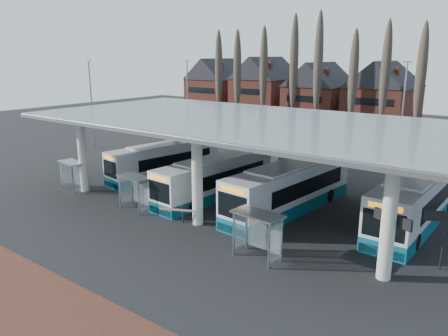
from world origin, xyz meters
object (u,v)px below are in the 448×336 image
Objects in this scene: shelter_2 at (259,225)px; shelter_1 at (136,185)px; bus_0 at (165,161)px; bus_1 at (216,178)px; shelter_0 at (73,169)px; bus_2 at (290,188)px; bus_3 at (416,201)px.

shelter_1 is at bearing 178.66° from shelter_2.
bus_0 is 0.98× the size of bus_1.
shelter_1 is (-2.80, -5.63, 0.30)m from bus_1.
bus_1 reaches higher than shelter_0.
bus_0 reaches higher than shelter_0.
bus_0 is 0.90× the size of bus_2.
bus_0 is 4.07× the size of shelter_1.
shelter_0 is (-24.38, -8.65, 0.07)m from bus_3.
shelter_2 is at bearing -35.45° from bus_1.
bus_0 is 21.18m from bus_3.
bus_2 is 4.66× the size of shelter_0.
bus_3 reaches higher than shelter_2.
bus_0 is 13.37m from bus_2.
shelter_1 is at bearing -112.02° from bus_1.
shelter_1 is (-8.87, -6.35, 0.17)m from bus_2.
shelter_1 is at bearing 8.11° from shelter_0.
shelter_2 is (2.30, -7.70, 0.27)m from bus_2.
shelter_2 is (11.16, -1.35, 0.11)m from shelter_1.
shelter_1 is (-16.68, -8.81, 0.16)m from bus_3.
shelter_0 is 18.92m from shelter_2.
bus_3 is (21.14, 1.32, 0.19)m from bus_0.
bus_2 is at bearing -161.26° from bus_3.
bus_0 is at bearing -175.16° from bus_3.
bus_2 is (6.07, 0.72, 0.13)m from bus_1.
shelter_2 reaches higher than shelter_0.
shelter_0 is (-16.56, -6.19, 0.08)m from bus_2.
bus_0 reaches higher than shelter_1.
bus_3 is at bearing 22.78° from bus_2.
bus_0 is 4.18× the size of shelter_0.
bus_3 is at bearing 28.87° from shelter_0.
bus_0 is at bearing 75.48° from shelter_0.
bus_1 is 10.91m from shelter_2.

